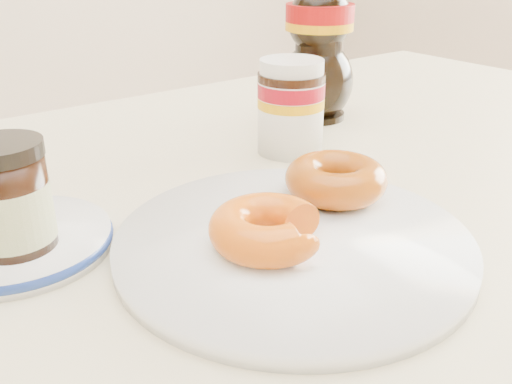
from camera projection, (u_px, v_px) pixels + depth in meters
dining_table at (301, 265)px, 0.61m from camera, size 1.40×0.90×0.75m
plate at (293, 242)px, 0.46m from camera, size 0.29×0.29×0.01m
donut_bitten at (267, 228)px, 0.44m from camera, size 0.11×0.11×0.03m
donut_whole at (336, 179)px, 0.53m from camera, size 0.11×0.11×0.03m
nutella_jar at (291, 103)px, 0.66m from camera, size 0.08×0.08×0.11m
syrup_bottle at (319, 42)px, 0.77m from camera, size 0.13×0.12×0.21m
dark_jar at (10, 206)px, 0.43m from camera, size 0.06×0.06×0.10m
blue_rim_saucer at (17, 241)px, 0.46m from camera, size 0.15×0.15×0.02m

